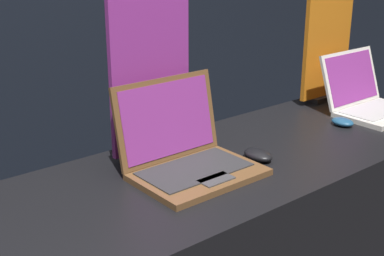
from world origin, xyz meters
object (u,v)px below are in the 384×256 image
laptop_middle (186,152)px  promo_stand_back (327,44)px  mouse_back (342,122)px  laptop_back (368,99)px  mouse_middle (258,155)px  promo_stand_middle (151,81)px

laptop_middle → promo_stand_back: bearing=12.7°
mouse_back → promo_stand_back: promo_stand_back is taller
laptop_back → mouse_middle: bearing=-174.6°
laptop_middle → mouse_middle: bearing=-18.2°
laptop_back → mouse_back: size_ratio=3.73×
laptop_back → laptop_middle: bearing=179.4°
mouse_middle → promo_stand_middle: bearing=132.7°
laptop_middle → promo_stand_middle: bearing=90.0°
laptop_back → mouse_back: (-0.23, -0.04, -0.04)m
mouse_middle → mouse_back: bearing=3.5°
laptop_middle → laptop_back: size_ratio=1.10×
promo_stand_middle → mouse_back: promo_stand_middle is taller
laptop_middle → promo_stand_middle: promo_stand_middle is taller
mouse_middle → promo_stand_back: size_ratio=0.21×
promo_stand_middle → mouse_back: 0.83m
laptop_middle → laptop_back: 0.98m
mouse_back → laptop_back: bearing=9.6°
promo_stand_back → laptop_back: bearing=-90.0°
laptop_middle → promo_stand_middle: 0.27m
mouse_middle → mouse_back: size_ratio=1.19×
laptop_middle → promo_stand_middle: (0.00, 0.18, 0.19)m
mouse_middle → laptop_back: size_ratio=0.32×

